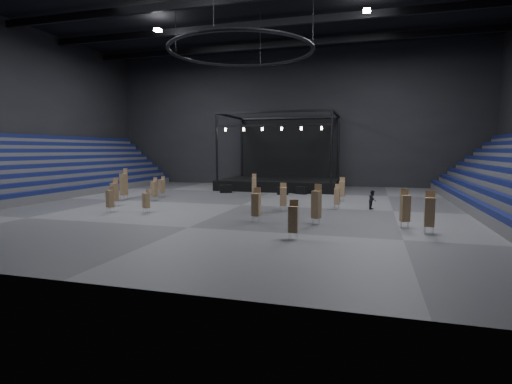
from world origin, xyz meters
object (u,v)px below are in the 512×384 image
(chair_stack_3, at_px, (146,200))
(chair_stack_12, at_px, (342,189))
(chair_stack_7, at_px, (254,185))
(chair_stack_13, at_px, (115,192))
(flight_case_right, at_px, (301,190))
(chair_stack_1, at_px, (162,186))
(chair_stack_10, at_px, (256,204))
(man_center, at_px, (255,202))
(chair_stack_2, at_px, (337,196))
(stage, at_px, (282,176))
(crew_member, at_px, (373,200))
(chair_stack_0, at_px, (316,204))
(chair_stack_9, at_px, (293,219))
(chair_stack_5, at_px, (124,184))
(chair_stack_6, at_px, (430,211))
(flight_case_mid, at_px, (283,191))
(chair_stack_8, at_px, (405,208))
(chair_stack_14, at_px, (110,198))
(chair_stack_4, at_px, (154,188))
(chair_stack_11, at_px, (283,196))
(flight_case_left, at_px, (226,189))

(chair_stack_3, xyz_separation_m, chair_stack_12, (13.92, 10.96, 0.24))
(chair_stack_7, distance_m, chair_stack_13, 13.56)
(flight_case_right, relative_size, chair_stack_3, 0.69)
(chair_stack_1, relative_size, chair_stack_3, 1.20)
(chair_stack_10, xyz_separation_m, man_center, (-1.22, 3.91, -0.39))
(chair_stack_2, height_order, chair_stack_7, chair_stack_7)
(chair_stack_2, distance_m, chair_stack_10, 9.02)
(stage, xyz_separation_m, chair_stack_2, (8.14, -16.11, -0.39))
(crew_member, bearing_deg, chair_stack_3, 125.59)
(chair_stack_13, bearing_deg, chair_stack_0, -13.46)
(chair_stack_0, bearing_deg, chair_stack_9, -75.92)
(chair_stack_5, bearing_deg, chair_stack_6, -1.53)
(chair_stack_7, height_order, chair_stack_9, chair_stack_7)
(flight_case_mid, bearing_deg, chair_stack_9, -76.23)
(flight_case_mid, distance_m, chair_stack_8, 19.49)
(chair_stack_3, bearing_deg, chair_stack_14, -147.70)
(flight_case_right, xyz_separation_m, chair_stack_6, (10.47, -18.46, 0.91))
(chair_stack_1, height_order, chair_stack_4, chair_stack_4)
(stage, relative_size, chair_stack_1, 6.59)
(chair_stack_0, height_order, chair_stack_8, chair_stack_0)
(chair_stack_3, bearing_deg, chair_stack_1, 132.36)
(chair_stack_5, bearing_deg, man_center, 1.43)
(chair_stack_3, xyz_separation_m, crew_member, (16.67, 6.56, -0.18))
(chair_stack_0, distance_m, man_center, 6.29)
(stage, height_order, chair_stack_4, stage)
(chair_stack_6, distance_m, chair_stack_7, 20.58)
(flight_case_mid, distance_m, chair_stack_4, 13.50)
(stage, height_order, flight_case_right, stage)
(chair_stack_11, height_order, chair_stack_12, chair_stack_12)
(chair_stack_8, xyz_separation_m, chair_stack_11, (-8.58, 4.48, -0.08))
(chair_stack_1, xyz_separation_m, chair_stack_12, (17.84, 1.61, 0.06))
(chair_stack_13, bearing_deg, chair_stack_8, -9.91)
(chair_stack_0, xyz_separation_m, chair_stack_11, (-3.22, 4.83, -0.15))
(flight_case_right, xyz_separation_m, chair_stack_4, (-12.46, -9.27, 0.74))
(flight_case_mid, bearing_deg, flight_case_left, -179.93)
(chair_stack_0, relative_size, chair_stack_7, 1.10)
(chair_stack_4, relative_size, chair_stack_6, 0.87)
(flight_case_mid, height_order, man_center, man_center)
(chair_stack_13, bearing_deg, chair_stack_7, 43.55)
(chair_stack_13, relative_size, chair_stack_14, 1.17)
(flight_case_left, height_order, chair_stack_2, chair_stack_2)
(chair_stack_13, bearing_deg, chair_stack_12, 23.67)
(chair_stack_1, distance_m, chair_stack_7, 9.39)
(flight_case_left, distance_m, chair_stack_8, 23.80)
(chair_stack_7, relative_size, chair_stack_10, 1.03)
(stage, distance_m, chair_stack_0, 24.68)
(flight_case_mid, height_order, chair_stack_2, chair_stack_2)
(chair_stack_8, relative_size, chair_stack_9, 1.14)
(flight_case_right, bearing_deg, crew_member, -51.61)
(flight_case_right, bearing_deg, chair_stack_11, -86.81)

